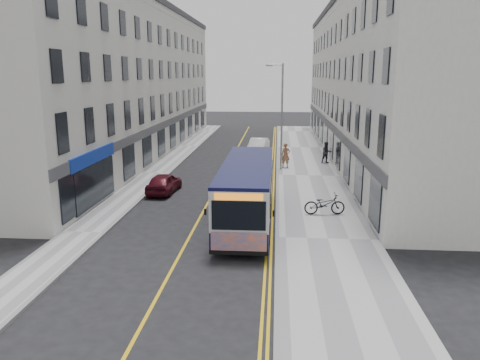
% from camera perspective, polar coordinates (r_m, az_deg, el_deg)
% --- Properties ---
extents(ground, '(140.00, 140.00, 0.00)m').
position_cam_1_polar(ground, '(22.74, -5.63, -5.90)').
color(ground, black).
rests_on(ground, ground).
extents(pavement_east, '(4.50, 64.00, 0.12)m').
position_cam_1_polar(pavement_east, '(34.04, 8.38, 0.47)').
color(pavement_east, '#99999C').
rests_on(pavement_east, ground).
extents(pavement_west, '(2.00, 64.00, 0.12)m').
position_cam_1_polar(pavement_west, '(35.10, -10.26, 0.78)').
color(pavement_west, '#99999C').
rests_on(pavement_west, ground).
extents(kerb_east, '(0.18, 64.00, 0.13)m').
position_cam_1_polar(kerb_east, '(33.96, 4.59, 0.55)').
color(kerb_east, slate).
rests_on(kerb_east, ground).
extents(kerb_west, '(0.18, 64.00, 0.13)m').
position_cam_1_polar(kerb_west, '(34.86, -8.67, 0.77)').
color(kerb_west, slate).
rests_on(kerb_west, ground).
extents(road_centre_line, '(0.12, 64.00, 0.01)m').
position_cam_1_polar(road_centre_line, '(34.19, -2.13, 0.56)').
color(road_centre_line, gold).
rests_on(road_centre_line, ground).
extents(road_dbl_yellow_inner, '(0.10, 64.00, 0.01)m').
position_cam_1_polar(road_dbl_yellow_inner, '(33.97, 3.83, 0.46)').
color(road_dbl_yellow_inner, gold).
rests_on(road_dbl_yellow_inner, ground).
extents(road_dbl_yellow_outer, '(0.10, 64.00, 0.01)m').
position_cam_1_polar(road_dbl_yellow_outer, '(33.97, 4.17, 0.46)').
color(road_dbl_yellow_outer, gold).
rests_on(road_dbl_yellow_outer, ground).
extents(terrace_east, '(6.00, 46.00, 13.00)m').
position_cam_1_polar(terrace_east, '(42.86, 15.04, 11.40)').
color(terrace_east, white).
rests_on(terrace_east, ground).
extents(terrace_west, '(6.00, 46.00, 13.00)m').
position_cam_1_polar(terrace_west, '(44.11, -12.74, 11.55)').
color(terrace_west, beige).
rests_on(terrace_west, ground).
extents(streetlamp, '(1.32, 0.18, 8.00)m').
position_cam_1_polar(streetlamp, '(35.30, 5.00, 8.10)').
color(streetlamp, '#95989D').
rests_on(streetlamp, ground).
extents(city_bus, '(2.43, 10.38, 3.01)m').
position_cam_1_polar(city_bus, '(23.18, 0.88, -1.22)').
color(city_bus, black).
rests_on(city_bus, ground).
extents(bicycle, '(2.17, 0.95, 1.11)m').
position_cam_1_polar(bicycle, '(24.65, 10.27, -2.91)').
color(bicycle, black).
rests_on(bicycle, pavement_east).
extents(pedestrian_near, '(0.77, 0.58, 1.91)m').
position_cam_1_polar(pedestrian_near, '(36.46, 5.59, 3.00)').
color(pedestrian_near, '#8D5D40').
rests_on(pedestrian_near, pavement_east).
extents(pedestrian_far, '(0.98, 0.85, 1.73)m').
position_cam_1_polar(pedestrian_far, '(38.79, 10.51, 3.31)').
color(pedestrian_far, black).
rests_on(pedestrian_far, pavement_east).
extents(car_white, '(2.05, 4.48, 1.42)m').
position_cam_1_polar(car_white, '(43.25, 2.24, 4.12)').
color(car_white, silver).
rests_on(car_white, ground).
extents(car_maroon, '(1.77, 3.82, 1.27)m').
position_cam_1_polar(car_maroon, '(29.50, -9.24, -0.34)').
color(car_maroon, '#450B16').
rests_on(car_maroon, ground).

